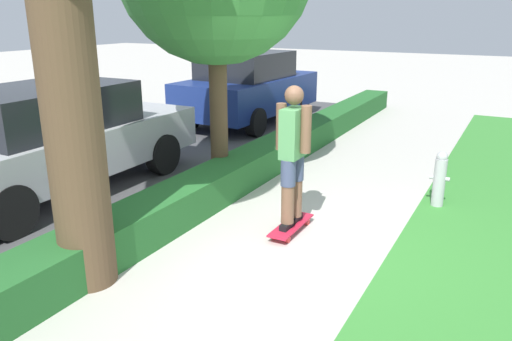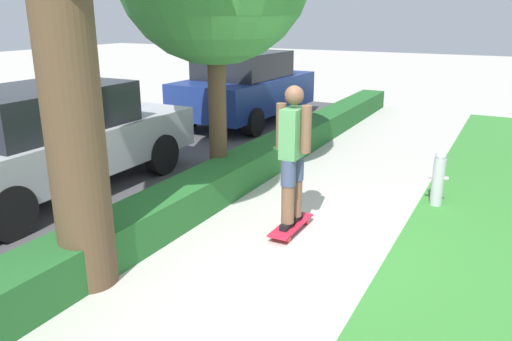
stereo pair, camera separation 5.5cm
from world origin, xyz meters
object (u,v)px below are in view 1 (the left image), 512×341
(skateboard, at_px, (291,226))
(skater_person, at_px, (293,153))
(parked_car_rear, at_px, (248,87))
(parked_car_middle, at_px, (52,138))
(fire_hydrant, at_px, (440,179))

(skateboard, xyz_separation_m, skater_person, (-0.00, -0.00, 0.91))
(skater_person, xyz_separation_m, parked_car_rear, (5.31, 3.57, -0.14))
(parked_car_middle, distance_m, fire_hydrant, 5.48)
(skateboard, bearing_deg, parked_car_rear, 33.91)
(skater_person, bearing_deg, skateboard, 45.00)
(skater_person, distance_m, fire_hydrant, 2.32)
(skater_person, relative_size, fire_hydrant, 2.15)
(parked_car_rear, bearing_deg, skateboard, -144.06)
(skateboard, relative_size, fire_hydrant, 1.09)
(fire_hydrant, bearing_deg, parked_car_middle, 112.23)
(skateboard, distance_m, skater_person, 0.91)
(skater_person, bearing_deg, parked_car_rear, 33.91)
(parked_car_middle, bearing_deg, skater_person, -85.58)
(skater_person, xyz_separation_m, parked_car_middle, (-0.33, 3.65, -0.18))
(parked_car_rear, xyz_separation_m, fire_hydrant, (-3.57, -4.98, -0.46))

